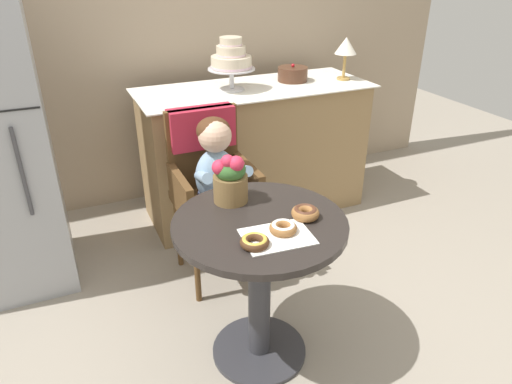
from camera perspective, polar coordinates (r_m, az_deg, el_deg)
The scene contains 14 objects.
ground_plane at distance 2.35m, azimuth 0.39°, elevation -18.79°, with size 8.00×8.00×0.00m, color gray.
back_wall at distance 3.42m, azimuth -13.26°, elevation 20.84°, with size 4.80×0.10×2.70m, color tan.
cafe_table at distance 2.02m, azimuth 0.43°, elevation -8.69°, with size 0.72×0.72×0.72m.
wicker_chair at distance 2.57m, azimuth -5.78°, elevation 2.91°, with size 0.42×0.45×0.95m.
seated_child at distance 2.42m, azimuth -4.64°, elevation 2.35°, with size 0.27×0.32×0.73m.
paper_napkin at distance 1.80m, azimuth 2.61°, elevation -5.44°, with size 0.26×0.20×0.00m, color white.
donut_front at distance 1.73m, azimuth -0.17°, elevation -6.05°, with size 0.11×0.11×0.04m.
donut_mid at distance 1.82m, azimuth 3.33°, elevation -4.34°, with size 0.11×0.11×0.04m.
donut_side at distance 1.92m, azimuth 6.03°, elevation -2.48°, with size 0.12×0.12×0.05m.
flower_vase at distance 2.00m, azimuth -3.18°, elevation 1.78°, with size 0.16×0.15×0.23m.
display_counter at distance 3.29m, azimuth -0.14°, elevation 5.11°, with size 1.56×0.62×0.90m.
tiered_cake_stand at distance 3.04m, azimuth -3.04°, elevation 15.87°, with size 0.30×0.30×0.33m.
round_layer_cake at distance 3.31m, azimuth 4.49°, elevation 14.13°, with size 0.20×0.20×0.12m.
table_lamp at distance 3.36m, azimuth 10.90°, elevation 16.90°, with size 0.15×0.15×0.28m.
Camera 1 is at (-0.67, -1.49, 1.69)m, focal length 32.83 mm.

